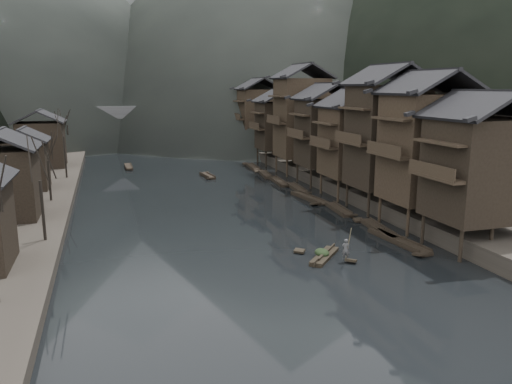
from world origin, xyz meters
name	(u,v)px	position (x,y,z in m)	size (l,w,h in m)	color
water	(244,239)	(0.00, 0.00, 0.00)	(300.00, 300.00, 0.00)	black
right_bank	(370,155)	(35.00, 40.00, 0.90)	(40.00, 200.00, 1.80)	#2D2823
stilt_houses	(332,118)	(17.28, 19.39, 9.00)	(9.00, 67.60, 16.63)	black
left_houses	(19,154)	(-20.50, 20.12, 5.66)	(8.10, 53.20, 8.73)	black
bare_trees	(55,141)	(-17.00, 24.37, 6.55)	(3.94, 75.62, 7.88)	black
moored_sampans	(305,193)	(11.94, 15.12, 0.20)	(3.08, 49.66, 0.47)	black
midriver_boats	(162,164)	(-2.15, 44.70, 0.20)	(12.12, 34.29, 0.45)	black
stone_bridge	(157,123)	(0.00, 72.00, 5.11)	(40.00, 6.00, 9.00)	#4C4C4F
hero_sampan	(324,256)	(4.69, -6.65, 0.20)	(3.89, 4.19, 0.43)	black
cargo_heap	(322,248)	(4.54, -6.48, 0.76)	(1.08, 1.41, 0.65)	black
boatman	(346,246)	(5.83, -7.92, 1.26)	(0.60, 0.39, 1.65)	#4C4C4E
bamboo_pole	(349,214)	(6.03, -7.92, 3.75)	(0.06, 0.06, 3.85)	#8C7A51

